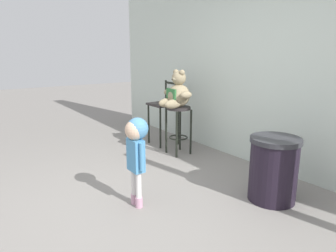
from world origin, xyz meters
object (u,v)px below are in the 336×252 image
(bar_stool_with_teddy, at_px, (179,121))
(child_walking, at_px, (136,143))
(bar_chair_empty, at_px, (165,107))
(trash_bin, at_px, (273,169))
(teddy_bear, at_px, (177,94))

(bar_stool_with_teddy, height_order, child_walking, child_walking)
(bar_chair_empty, bearing_deg, bar_stool_with_teddy, -13.16)
(trash_bin, distance_m, bar_chair_empty, 2.41)
(bar_stool_with_teddy, distance_m, teddy_bear, 0.43)
(teddy_bear, height_order, trash_bin, teddy_bear)
(bar_stool_with_teddy, height_order, teddy_bear, teddy_bear)
(trash_bin, bearing_deg, child_walking, -120.13)
(bar_stool_with_teddy, bearing_deg, trash_bin, -3.33)
(bar_chair_empty, bearing_deg, teddy_bear, -15.76)
(teddy_bear, xyz_separation_m, child_walking, (1.08, -1.32, -0.27))
(trash_bin, height_order, bar_chair_empty, bar_chair_empty)
(bar_chair_empty, bearing_deg, trash_bin, -5.74)
(teddy_bear, bearing_deg, bar_stool_with_teddy, 90.00)
(child_walking, bearing_deg, trash_bin, 33.11)
(trash_bin, xyz_separation_m, bar_chair_empty, (-2.38, 0.24, 0.29))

